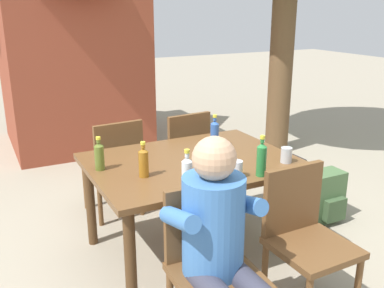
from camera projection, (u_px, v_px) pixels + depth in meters
ground_plane at (192, 251)px, 3.30m from camera, size 24.00×24.00×0.00m
dining_table at (192, 171)px, 3.10m from camera, size 1.43×1.07×0.73m
chair_near_left at (210, 260)px, 2.30m from camera, size 0.46×0.46×0.87m
chair_far_left at (115, 163)px, 3.72m from camera, size 0.47×0.47×0.87m
chair_far_right at (183, 152)px, 4.00m from camera, size 0.48×0.48×0.87m
chair_near_right at (304, 232)px, 2.58m from camera, size 0.45×0.45×0.87m
person_in_white_shirt at (221, 242)px, 2.16m from camera, size 0.47×0.61×1.18m
bottle_olive at (99, 156)px, 2.87m from camera, size 0.06×0.06×0.23m
bottle_green at (261, 159)px, 2.76m from camera, size 0.06×0.06×0.27m
bottle_amber at (144, 162)px, 2.75m from camera, size 0.06×0.06×0.23m
bottle_blue at (215, 133)px, 3.32m from camera, size 0.06×0.06×0.26m
bottle_clear at (187, 174)px, 2.52m from camera, size 0.06×0.06×0.26m
cup_glass at (236, 169)px, 2.75m from camera, size 0.08×0.08×0.11m
cup_steel at (286, 155)px, 3.01m from camera, size 0.08×0.08×0.11m
backpack_by_near_side at (286, 184)px, 3.94m from camera, size 0.29×0.25×0.47m
backpack_by_far_side at (326, 197)px, 3.72m from camera, size 0.29×0.26×0.44m
brick_kiosk at (70, 44)px, 5.58m from camera, size 1.91×1.91×2.48m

